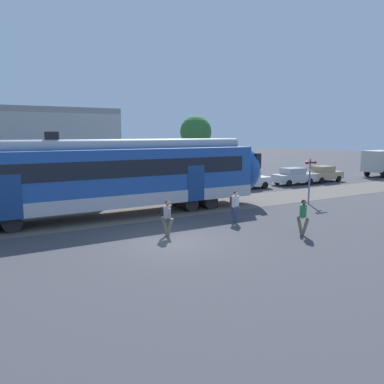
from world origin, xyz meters
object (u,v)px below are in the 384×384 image
box_truck (383,162)px  pedestrian_green (303,215)px  parked_car_silver (294,176)px  parked_car_tan (323,174)px  pedestrian_white (235,204)px  crossing_signal (310,174)px  parked_car_white (247,180)px  pedestrian_grey (167,215)px

box_truck → pedestrian_green: bearing=-153.1°
pedestrian_green → box_truck: (25.34, 12.85, 0.61)m
parked_car_silver → box_truck: box_truck is taller
parked_car_tan → pedestrian_white: bearing=-151.9°
pedestrian_green → parked_car_silver: pedestrian_green is taller
pedestrian_white → crossing_signal: 7.65m
box_truck → crossing_signal: size_ratio=1.79×
parked_car_white → crossing_signal: bearing=-95.6°
pedestrian_green → parked_car_white: bearing=61.8°
pedestrian_grey → parked_car_tan: size_ratio=0.41×
parked_car_white → parked_car_silver: size_ratio=0.99×
pedestrian_grey → box_truck: box_truck is taller
parked_car_tan → crossing_signal: size_ratio=1.35×
pedestrian_white → parked_car_silver: size_ratio=0.41×
parked_car_white → parked_car_silver: same height
pedestrian_white → parked_car_tan: (17.35, 9.26, -0.21)m
pedestrian_white → pedestrian_green: (1.21, -3.58, -0.03)m
parked_car_white → box_truck: box_truck is taller
box_truck → crossing_signal: bearing=-158.7°
parked_car_white → parked_car_silver: bearing=-0.5°
parked_car_white → pedestrian_grey: bearing=-141.4°
pedestrian_white → parked_car_white: size_ratio=0.41×
parked_car_silver → parked_car_tan: same height
pedestrian_white → parked_car_tan: size_ratio=0.41×
pedestrian_grey → box_truck: size_ratio=0.31×
parked_car_white → parked_car_tan: size_ratio=1.00×
pedestrian_white → pedestrian_green: same height
pedestrian_green → parked_car_white: pedestrian_green is taller
pedestrian_grey → pedestrian_green: same height
pedestrian_white → pedestrian_grey: bearing=-171.8°
parked_car_silver → crossing_signal: bearing=-128.9°
pedestrian_grey → parked_car_tan: 23.78m
pedestrian_grey → crossing_signal: crossing_signal is taller
crossing_signal → pedestrian_green: bearing=-139.0°
pedestrian_green → parked_car_white: (6.89, 12.85, -0.18)m
pedestrian_white → parked_car_white: 12.31m
pedestrian_green → parked_car_tan: size_ratio=0.41×
crossing_signal → box_truck: bearing=21.3°
parked_car_silver → crossing_signal: (-6.01, -7.44, 1.23)m
pedestrian_white → crossing_signal: (7.37, 1.78, 1.02)m
pedestrian_grey → pedestrian_green: size_ratio=1.00×
pedestrian_white → parked_car_white: pedestrian_white is taller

